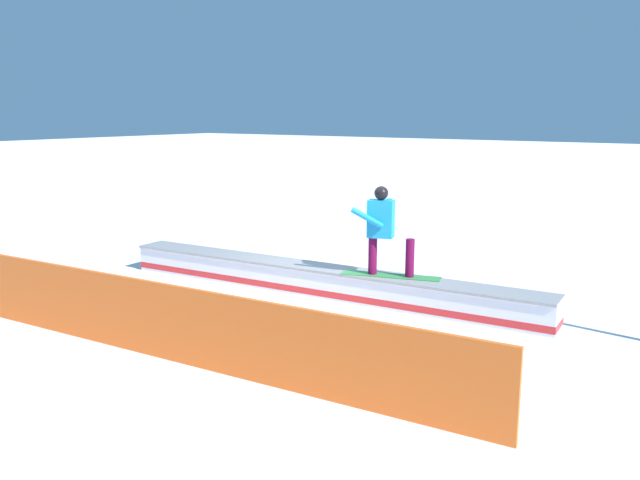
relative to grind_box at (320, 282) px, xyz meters
The scene contains 4 objects.
ground_plane 0.22m from the grind_box, ahead, with size 120.00×120.00×0.00m, color white.
grind_box is the anchor object (origin of this frame).
snowboarder 1.58m from the grind_box, behind, with size 1.61×0.74×1.44m.
safety_fence 3.55m from the grind_box, 90.00° to the left, with size 8.89×0.06×0.99m, color orange.
Camera 1 is at (-6.05, 8.90, 3.09)m, focal length 36.60 mm.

